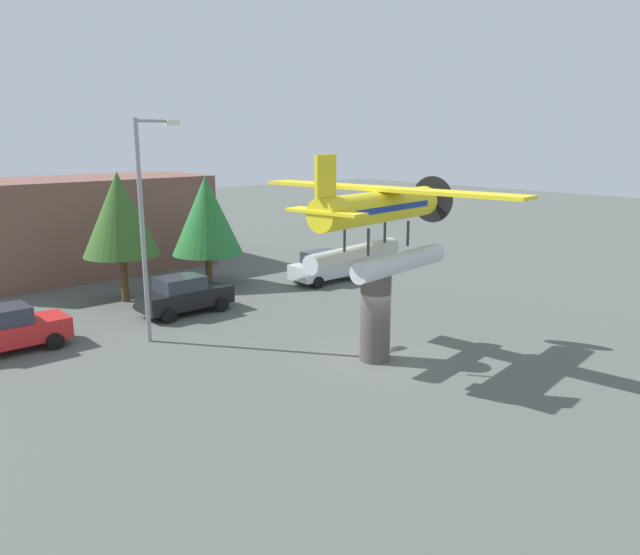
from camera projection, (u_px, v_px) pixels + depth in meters
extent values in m
plane|color=#515651|center=(374.00, 359.00, 22.26)|extent=(140.00, 140.00, 0.00)
cylinder|color=#4C4742|center=(375.00, 315.00, 21.88)|extent=(1.10, 1.10, 3.41)
cylinder|color=silver|center=(401.00, 262.00, 20.78)|extent=(4.85, 1.35, 0.70)
cylinder|color=#333338|center=(408.00, 233.00, 21.81)|extent=(0.11, 0.11, 0.90)
cylinder|color=#333338|center=(368.00, 242.00, 20.03)|extent=(0.11, 0.11, 0.90)
cylinder|color=silver|center=(354.00, 255.00, 22.05)|extent=(4.85, 1.35, 0.70)
cylinder|color=#333338|center=(385.00, 231.00, 22.44)|extent=(0.11, 0.11, 0.90)
cylinder|color=#333338|center=(344.00, 239.00, 20.67)|extent=(0.11, 0.11, 0.90)
cylinder|color=yellow|center=(378.00, 207.00, 21.01)|extent=(6.29, 1.94, 1.10)
cube|color=#193399|center=(381.00, 207.00, 21.16)|extent=(4.46, 1.72, 0.20)
cone|color=#262628|center=(427.00, 200.00, 23.42)|extent=(0.81, 0.97, 0.88)
cylinder|color=black|center=(432.00, 199.00, 23.71)|extent=(0.29, 1.79, 1.80)
cube|color=yellow|center=(385.00, 189.00, 21.17)|extent=(2.51, 10.45, 0.12)
cube|color=yellow|center=(325.00, 212.00, 18.92)|extent=(1.08, 2.87, 0.10)
cube|color=yellow|center=(326.00, 176.00, 18.67)|extent=(0.91, 0.24, 1.30)
cube|color=red|center=(9.00, 333.00, 22.94)|extent=(4.20, 1.70, 0.80)
cube|color=#2D333D|center=(0.00, 316.00, 22.62)|extent=(2.00, 1.56, 0.64)
cylinder|color=black|center=(55.00, 341.00, 23.25)|extent=(0.64, 0.22, 0.64)
cylinder|color=black|center=(40.00, 331.00, 24.56)|extent=(0.64, 0.22, 0.64)
cube|color=black|center=(186.00, 298.00, 28.00)|extent=(4.20, 1.70, 0.80)
cube|color=#2D333D|center=(180.00, 283.00, 27.68)|extent=(2.00, 1.56, 0.64)
cylinder|color=black|center=(222.00, 305.00, 28.31)|extent=(0.64, 0.22, 0.64)
cylinder|color=black|center=(202.00, 297.00, 29.62)|extent=(0.64, 0.22, 0.64)
cylinder|color=black|center=(169.00, 316.00, 26.56)|extent=(0.64, 0.22, 0.64)
cylinder|color=black|center=(150.00, 307.00, 27.88)|extent=(0.64, 0.22, 0.64)
cube|color=silver|center=(326.00, 269.00, 34.09)|extent=(4.20, 1.70, 0.80)
cube|color=#2D333D|center=(323.00, 257.00, 33.76)|extent=(2.00, 1.56, 0.64)
cylinder|color=black|center=(354.00, 275.00, 34.39)|extent=(0.64, 0.22, 0.64)
cylinder|color=black|center=(333.00, 270.00, 35.71)|extent=(0.64, 0.22, 0.64)
cylinder|color=black|center=(318.00, 283.00, 32.65)|extent=(0.64, 0.22, 0.64)
cylinder|color=black|center=(297.00, 277.00, 33.96)|extent=(0.64, 0.22, 0.64)
cylinder|color=gray|center=(143.00, 234.00, 23.30)|extent=(0.18, 0.18, 8.62)
cylinder|color=gray|center=(155.00, 121.00, 22.87)|extent=(1.60, 0.12, 0.12)
cube|color=silver|center=(172.00, 122.00, 23.33)|extent=(0.50, 0.28, 0.20)
cube|color=brown|center=(84.00, 225.00, 36.37)|extent=(14.20, 6.84, 5.60)
cylinder|color=brown|center=(124.00, 278.00, 29.92)|extent=(0.36, 0.36, 2.31)
cone|color=#335B23|center=(119.00, 214.00, 29.20)|extent=(3.63, 3.63, 4.04)
cylinder|color=brown|center=(209.00, 269.00, 33.26)|extent=(0.36, 0.36, 1.75)
cone|color=#287033|center=(207.00, 215.00, 32.59)|extent=(3.78, 3.78, 4.20)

